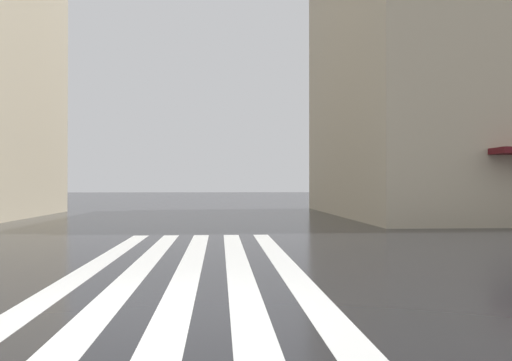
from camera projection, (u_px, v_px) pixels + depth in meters
The scene contains 2 objects.
ground_plane at pixel (167, 311), 6.96m from camera, with size 220.00×220.00×0.00m, color black.
zebra_crossing at pixel (191, 265), 10.95m from camera, with size 13.00×4.50×0.01m.
Camera 1 is at (-7.04, -0.70, 1.71)m, focal length 36.34 mm.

